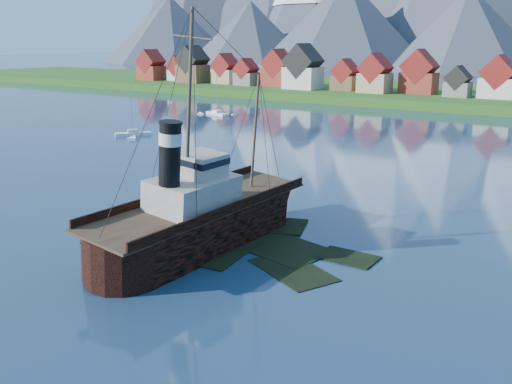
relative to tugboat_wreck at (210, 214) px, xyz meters
The scene contains 8 objects.
ground 3.39m from the tugboat_wreck, 113.66° to the right, with size 1400.00×1400.00×0.00m, color navy.
shoal 4.12m from the tugboat_wreck, 43.51° to the left, with size 31.71×21.24×1.14m.
shore_bank 169.24m from the tugboat_wreck, 90.12° to the left, with size 600.00×80.00×3.20m, color #214E16.
seawall 131.24m from the tugboat_wreck, 90.15° to the left, with size 600.00×2.50×2.00m, color #3F3D38.
town 155.15m from the tugboat_wreck, 102.47° to the left, with size 250.96×16.69×17.30m.
tugboat_wreck is the anchor object (origin of this frame).
sailboat_b 75.71m from the tugboat_wreck, 142.27° to the left, with size 6.67×7.72×11.89m.
sailboat_c 108.91m from the tugboat_wreck, 127.42° to the left, with size 9.68×5.61×12.20m.
Camera 1 is at (37.98, -45.83, 21.91)m, focal length 40.00 mm.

